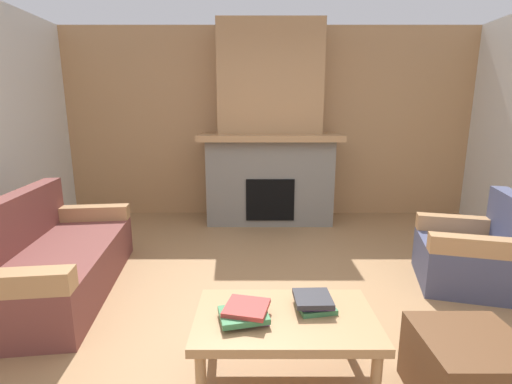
% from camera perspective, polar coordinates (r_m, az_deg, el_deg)
% --- Properties ---
extents(ground, '(9.00, 9.00, 0.00)m').
position_cam_1_polar(ground, '(2.93, 3.80, -19.15)').
color(ground, '#9E754C').
extents(wall_back_wood_panel, '(6.00, 0.12, 2.70)m').
position_cam_1_polar(wall_back_wood_panel, '(5.49, 1.88, 10.56)').
color(wall_back_wood_panel, tan).
rests_on(wall_back_wood_panel, ground).
extents(fireplace, '(1.90, 0.82, 2.70)m').
position_cam_1_polar(fireplace, '(5.13, 2.01, 8.33)').
color(fireplace, gray).
rests_on(fireplace, ground).
extents(couch, '(1.05, 1.89, 0.85)m').
position_cam_1_polar(couch, '(3.63, -29.31, -9.30)').
color(couch, brown).
rests_on(couch, ground).
extents(armchair, '(0.93, 0.93, 0.85)m').
position_cam_1_polar(armchair, '(3.82, 30.50, -8.30)').
color(armchair, '#474C6B').
rests_on(armchair, ground).
extents(coffee_table, '(1.00, 0.60, 0.43)m').
position_cam_1_polar(coffee_table, '(2.17, 4.47, -19.83)').
color(coffee_table, tan).
rests_on(coffee_table, ground).
extents(ottoman, '(0.52, 0.52, 0.40)m').
position_cam_1_polar(ottoman, '(2.41, 30.01, -23.06)').
color(ottoman, brown).
rests_on(ottoman, ground).
extents(book_stack_near_edge, '(0.30, 0.28, 0.08)m').
position_cam_1_polar(book_stack_near_edge, '(2.08, -1.79, -18.30)').
color(book_stack_near_edge, '#7A3D84').
rests_on(book_stack_near_edge, coffee_table).
extents(book_stack_center, '(0.24, 0.22, 0.08)m').
position_cam_1_polar(book_stack_center, '(2.20, 8.99, -16.61)').
color(book_stack_center, '#3D7F4C').
rests_on(book_stack_center, coffee_table).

